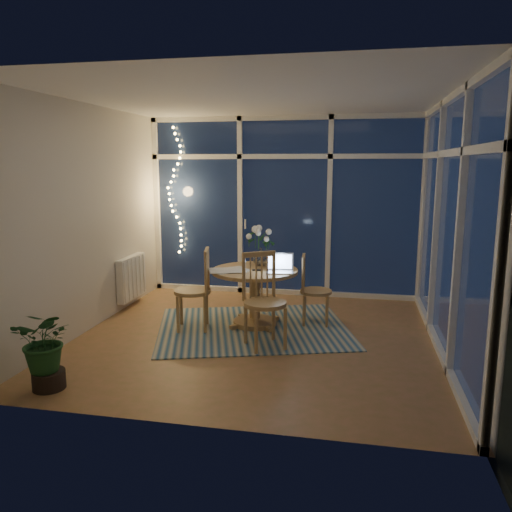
# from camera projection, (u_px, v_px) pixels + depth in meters

# --- Properties ---
(floor) EXTENTS (4.00, 4.00, 0.00)m
(floor) POSITION_uv_depth(u_px,v_px,m) (258.00, 337.00, 5.62)
(floor) COLOR olive
(floor) RESTS_ON ground
(ceiling) EXTENTS (4.00, 4.00, 0.00)m
(ceiling) POSITION_uv_depth(u_px,v_px,m) (258.00, 97.00, 5.15)
(ceiling) COLOR silver
(ceiling) RESTS_ON wall_back
(wall_back) EXTENTS (4.00, 0.04, 2.60)m
(wall_back) POSITION_uv_depth(u_px,v_px,m) (285.00, 207.00, 7.32)
(wall_back) COLOR silver
(wall_back) RESTS_ON floor
(wall_front) EXTENTS (4.00, 0.04, 2.60)m
(wall_front) POSITION_uv_depth(u_px,v_px,m) (203.00, 255.00, 3.46)
(wall_front) COLOR silver
(wall_front) RESTS_ON floor
(wall_left) EXTENTS (0.04, 4.00, 2.60)m
(wall_left) POSITION_uv_depth(u_px,v_px,m) (89.00, 218.00, 5.78)
(wall_left) COLOR silver
(wall_left) RESTS_ON floor
(wall_right) EXTENTS (0.04, 4.00, 2.60)m
(wall_right) POSITION_uv_depth(u_px,v_px,m) (454.00, 227.00, 5.00)
(wall_right) COLOR silver
(wall_right) RESTS_ON floor
(window_wall_back) EXTENTS (4.00, 0.10, 2.60)m
(window_wall_back) POSITION_uv_depth(u_px,v_px,m) (284.00, 207.00, 7.28)
(window_wall_back) COLOR white
(window_wall_back) RESTS_ON floor
(window_wall_right) EXTENTS (0.10, 4.00, 2.60)m
(window_wall_right) POSITION_uv_depth(u_px,v_px,m) (449.00, 227.00, 5.01)
(window_wall_right) COLOR white
(window_wall_right) RESTS_ON floor
(radiator) EXTENTS (0.10, 0.70, 0.58)m
(radiator) POSITION_uv_depth(u_px,v_px,m) (131.00, 277.00, 6.79)
(radiator) COLOR white
(radiator) RESTS_ON wall_left
(fairy_lights) EXTENTS (0.24, 0.10, 1.85)m
(fairy_lights) POSITION_uv_depth(u_px,v_px,m) (175.00, 191.00, 7.48)
(fairy_lights) COLOR #EEBF5F
(fairy_lights) RESTS_ON window_wall_back
(garden_patio) EXTENTS (12.00, 6.00, 0.10)m
(garden_patio) POSITION_uv_depth(u_px,v_px,m) (328.00, 261.00, 10.36)
(garden_patio) COLOR black
(garden_patio) RESTS_ON ground
(garden_fence) EXTENTS (11.00, 0.08, 1.80)m
(garden_fence) POSITION_uv_depth(u_px,v_px,m) (307.00, 212.00, 10.76)
(garden_fence) COLOR #3D1E16
(garden_fence) RESTS_ON ground
(neighbour_roof) EXTENTS (7.00, 3.00, 2.20)m
(neighbour_roof) POSITION_uv_depth(u_px,v_px,m) (330.00, 154.00, 13.36)
(neighbour_roof) COLOR #30343A
(neighbour_roof) RESTS_ON ground
(garden_shrubs) EXTENTS (0.90, 0.90, 0.90)m
(garden_shrubs) POSITION_uv_depth(u_px,v_px,m) (251.00, 247.00, 8.97)
(garden_shrubs) COLOR black
(garden_shrubs) RESTS_ON ground
(rug) EXTENTS (2.63, 2.34, 0.01)m
(rug) POSITION_uv_depth(u_px,v_px,m) (253.00, 328.00, 5.92)
(rug) COLOR #BDB79A
(rug) RESTS_ON floor
(dining_table) EXTENTS (1.27, 1.27, 0.69)m
(dining_table) POSITION_uv_depth(u_px,v_px,m) (255.00, 298.00, 5.96)
(dining_table) COLOR #A47E4A
(dining_table) RESTS_ON floor
(chair_left) EXTENTS (0.54, 0.54, 0.98)m
(chair_left) POSITION_uv_depth(u_px,v_px,m) (192.00, 289.00, 5.80)
(chair_left) COLOR #A47E4A
(chair_left) RESTS_ON floor
(chair_right) EXTENTS (0.43, 0.43, 0.86)m
(chair_right) POSITION_uv_depth(u_px,v_px,m) (316.00, 290.00, 6.00)
(chair_right) COLOR #A47E4A
(chair_right) RESTS_ON floor
(chair_front) EXTENTS (0.65, 0.65, 1.02)m
(chair_front) POSITION_uv_depth(u_px,v_px,m) (265.00, 301.00, 5.21)
(chair_front) COLOR #A47E4A
(chair_front) RESTS_ON floor
(laptop) EXTENTS (0.35, 0.31, 0.23)m
(laptop) POSITION_uv_depth(u_px,v_px,m) (280.00, 263.00, 5.70)
(laptop) COLOR #B6B6BA
(laptop) RESTS_ON dining_table
(flower_vase) EXTENTS (0.25, 0.25, 0.21)m
(flower_vase) POSITION_uv_depth(u_px,v_px,m) (261.00, 257.00, 6.12)
(flower_vase) COLOR silver
(flower_vase) RESTS_ON dining_table
(bowl) EXTENTS (0.19, 0.19, 0.04)m
(bowl) POSITION_uv_depth(u_px,v_px,m) (281.00, 265.00, 6.04)
(bowl) COLOR white
(bowl) RESTS_ON dining_table
(newspapers) EXTENTS (0.53, 0.50, 0.01)m
(newspapers) POSITION_uv_depth(u_px,v_px,m) (230.00, 270.00, 5.83)
(newspapers) COLOR white
(newspapers) RESTS_ON dining_table
(phone) EXTENTS (0.13, 0.07, 0.01)m
(phone) POSITION_uv_depth(u_px,v_px,m) (257.00, 270.00, 5.83)
(phone) COLOR black
(phone) RESTS_ON dining_table
(potted_plant) EXTENTS (0.60, 0.54, 0.76)m
(potted_plant) POSITION_uv_depth(u_px,v_px,m) (46.00, 347.00, 4.26)
(potted_plant) COLOR #18451F
(potted_plant) RESTS_ON floor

